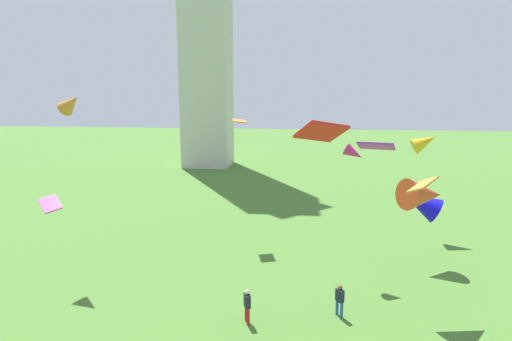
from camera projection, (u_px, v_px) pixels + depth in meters
person_0 at (247, 304)px, 20.17m from camera, size 0.40×0.50×1.68m
person_2 at (340, 299)px, 20.77m from camera, size 0.43×0.48×1.62m
kite_flying_0 at (424, 195)px, 21.09m from camera, size 2.80×2.50×1.77m
kite_flying_1 at (50, 204)px, 18.75m from camera, size 1.28×1.19×0.61m
kite_flying_2 at (71, 103)px, 25.32m from camera, size 1.84×1.44×1.50m
kite_flying_3 at (420, 202)px, 26.57m from camera, size 2.88×1.94×2.39m
kite_flying_4 at (423, 185)px, 18.68m from camera, size 1.43×1.56×0.75m
kite_flying_5 at (322, 132)px, 14.80m from camera, size 1.98×1.75×0.92m
kite_flying_6 at (239, 121)px, 31.00m from camera, size 1.30×1.62×0.30m
kite_flying_9 at (354, 153)px, 25.14m from camera, size 1.46×1.12×1.15m
kite_flying_10 at (425, 142)px, 32.16m from camera, size 2.12×1.29×1.87m
kite_flying_11 at (376, 146)px, 15.88m from camera, size 1.50×1.20×0.37m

